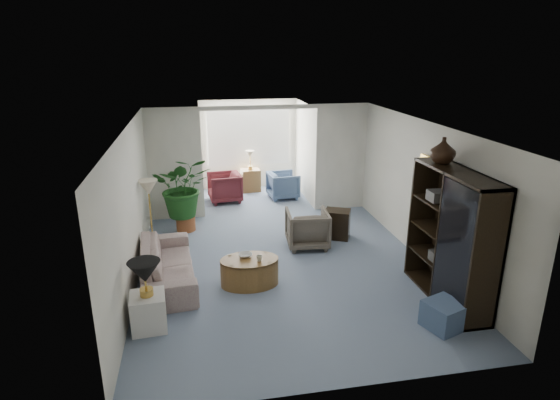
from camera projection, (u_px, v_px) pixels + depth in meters
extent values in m
plane|color=#7B8BA3|center=(286.00, 270.00, 8.05)|extent=(6.00, 6.00, 0.00)
plane|color=#7B8BA3|center=(255.00, 199.00, 11.88)|extent=(2.60, 2.60, 0.00)
cube|color=white|center=(175.00, 165.00, 10.13)|extent=(1.20, 0.12, 2.50)
cube|color=white|center=(341.00, 158.00, 10.79)|extent=(1.20, 0.12, 2.50)
cube|color=white|center=(260.00, 107.00, 10.08)|extent=(2.60, 0.12, 0.10)
cube|color=white|center=(249.00, 137.00, 12.45)|extent=(2.20, 0.02, 1.50)
cube|color=white|center=(249.00, 137.00, 12.42)|extent=(2.20, 0.02, 1.50)
cube|color=beige|center=(430.00, 171.00, 7.86)|extent=(0.04, 0.50, 0.40)
imported|color=#B4AC99|center=(167.00, 264.00, 7.60)|extent=(0.98, 2.16, 0.61)
cube|color=white|center=(149.00, 312.00, 6.33)|extent=(0.50, 0.50, 0.51)
cone|color=black|center=(145.00, 272.00, 6.14)|extent=(0.44, 0.44, 0.30)
cone|color=beige|center=(148.00, 188.00, 8.48)|extent=(0.36, 0.36, 0.28)
cylinder|color=brown|center=(250.00, 272.00, 7.52)|extent=(0.99, 0.99, 0.45)
imported|color=silver|center=(245.00, 255.00, 7.53)|extent=(0.23, 0.23, 0.05)
imported|color=beige|center=(259.00, 258.00, 7.37)|extent=(0.10, 0.10, 0.09)
imported|color=#686052|center=(307.00, 228.00, 8.94)|extent=(0.84, 0.86, 0.73)
cube|color=black|center=(337.00, 224.00, 9.37)|extent=(0.61, 0.56, 0.59)
cube|color=black|center=(451.00, 237.00, 6.87)|extent=(0.49, 1.82, 2.03)
imported|color=black|center=(443.00, 150.00, 6.96)|extent=(0.38, 0.38, 0.39)
cube|color=#4A5B7F|center=(444.00, 315.00, 6.36)|extent=(0.60, 0.60, 0.38)
cylinder|color=#A1562E|center=(186.00, 223.00, 9.79)|extent=(0.40, 0.40, 0.32)
imported|color=#1D511C|center=(183.00, 187.00, 9.53)|extent=(1.16, 1.01, 1.29)
imported|color=#4A5B7F|center=(283.00, 185.00, 11.85)|extent=(0.81, 0.79, 0.67)
imported|color=#5B1F26|center=(225.00, 187.00, 11.58)|extent=(0.87, 0.85, 0.72)
cube|color=brown|center=(251.00, 180.00, 12.43)|extent=(0.52, 0.43, 0.60)
cube|color=#373532|center=(441.00, 257.00, 7.10)|extent=(0.30, 0.26, 0.16)
cube|color=#4F4D4A|center=(439.00, 196.00, 7.06)|extent=(0.30, 0.26, 0.16)
cube|color=#3B3937|center=(457.00, 238.00, 6.63)|extent=(0.30, 0.26, 0.16)
cube|color=#262321|center=(462.00, 274.00, 6.56)|extent=(0.30, 0.26, 0.16)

